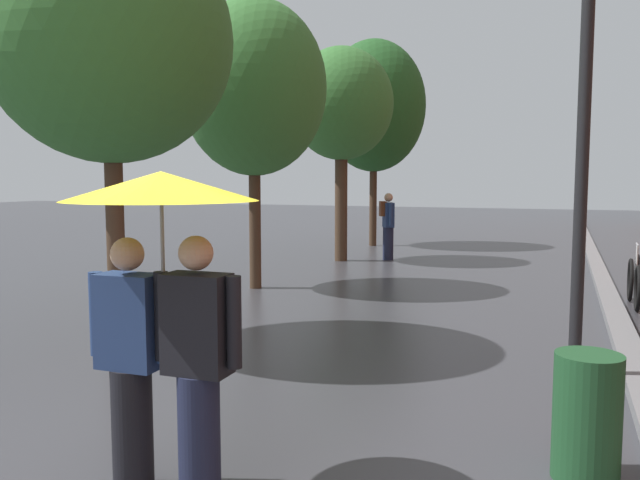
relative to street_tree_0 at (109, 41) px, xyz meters
The scene contains 9 objects.
kerb_strip 9.75m from the street_tree_0, 51.08° to the left, with size 0.30×36.00×0.12m, color slate.
street_tree_0 is the anchor object (origin of this frame).
street_tree_1 4.18m from the street_tree_0, 93.21° to the left, with size 2.59×2.59×5.14m.
street_tree_2 8.38m from the street_tree_0, 90.14° to the left, with size 2.46×2.46×5.08m.
street_tree_3 11.99m from the street_tree_0, 91.20° to the left, with size 2.99×2.99×5.96m.
couple_under_umbrella 4.52m from the street_tree_0, 47.74° to the right, with size 1.19×1.19×2.04m.
street_lamp_post 5.25m from the street_tree_0, ahead, with size 0.24×0.24×4.14m.
litter_bin 6.29m from the street_tree_0, 18.81° to the right, with size 0.44×0.44×0.85m, color #1E4C28.
pedestrian_walking_midground 9.41m from the street_tree_0, 83.72° to the left, with size 0.43×0.54×1.63m.
Camera 1 is at (2.43, -3.31, 2.01)m, focal length 36.08 mm.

